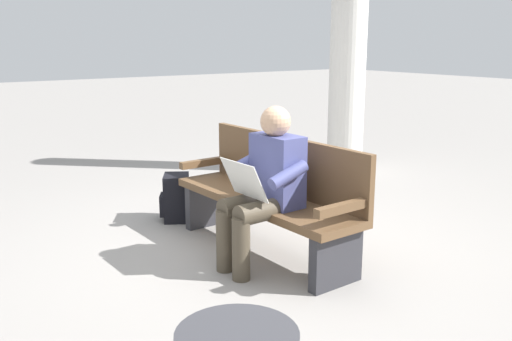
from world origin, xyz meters
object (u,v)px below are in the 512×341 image
backpack (176,198)px  support_pillar (349,28)px  person_seated (265,183)px  bench_near (270,194)px

backpack → support_pillar: (0.57, -2.68, 1.56)m
person_seated → backpack: 1.40m
person_seated → support_pillar: (1.91, -2.63, 1.14)m
person_seated → support_pillar: size_ratio=0.33×
bench_near → person_seated: person_seated is taller
backpack → person_seated: bearing=-178.2°
bench_near → support_pillar: 3.21m
bench_near → backpack: bench_near is taller
bench_near → support_pillar: size_ratio=0.51×
bench_near → support_pillar: support_pillar is taller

